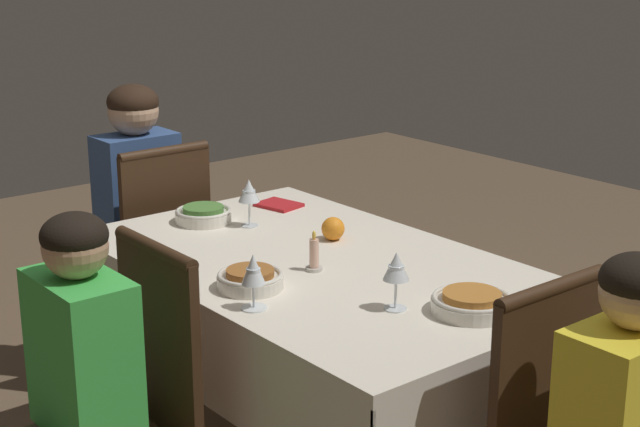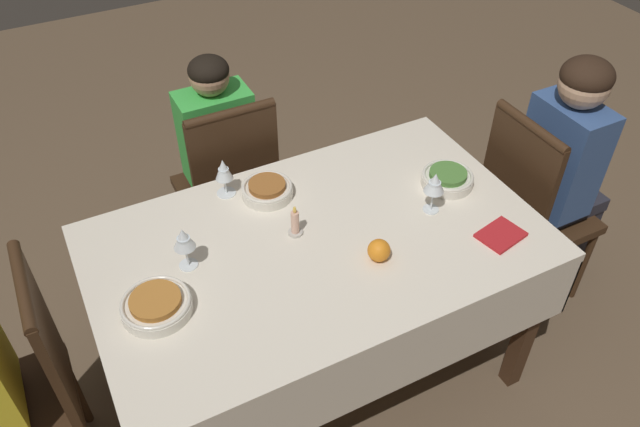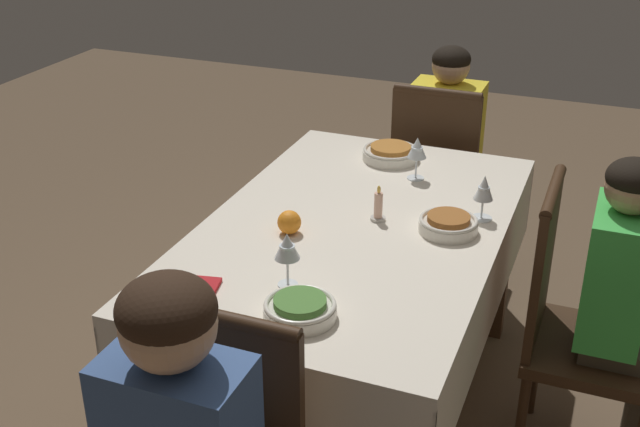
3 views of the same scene
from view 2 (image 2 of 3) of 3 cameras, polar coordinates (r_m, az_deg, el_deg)
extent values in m
plane|color=brown|center=(2.68, -0.18, -14.21)|extent=(8.00, 8.00, 0.00)
cube|color=silver|center=(2.10, -0.23, -2.77)|extent=(1.51, 0.92, 0.04)
cube|color=silver|center=(2.51, -4.94, 1.31)|extent=(1.51, 0.01, 0.26)
cube|color=silver|center=(1.97, 6.02, -14.19)|extent=(1.51, 0.01, 0.26)
cube|color=silver|center=(2.54, 15.02, 0.33)|extent=(0.01, 0.92, 0.26)
cube|color=silver|center=(2.10, -19.16, -12.06)|extent=(0.01, 0.92, 0.26)
cube|color=#3D2616|center=(2.88, 8.43, 1.03)|extent=(0.06, 0.06, 0.72)
cube|color=#3D2616|center=(2.53, -18.46, -8.22)|extent=(0.06, 0.06, 0.72)
cube|color=#3D2616|center=(2.49, 18.49, -9.47)|extent=(0.06, 0.06, 0.72)
cube|color=#382314|center=(2.84, 19.30, -0.24)|extent=(0.40, 0.40, 0.04)
cube|color=#382314|center=(2.56, 17.62, 2.98)|extent=(0.03, 0.37, 0.50)
cylinder|color=#382314|center=(2.42, 18.82, 7.58)|extent=(0.04, 0.36, 0.04)
cylinder|color=#382314|center=(3.02, 22.91, -4.35)|extent=(0.03, 0.03, 0.41)
cylinder|color=#382314|center=(3.17, 18.65, -0.44)|extent=(0.03, 0.03, 0.41)
cylinder|color=#382314|center=(2.81, 18.02, -6.81)|extent=(0.03, 0.03, 0.41)
cylinder|color=#382314|center=(2.97, 13.74, -2.49)|extent=(0.03, 0.03, 0.41)
cube|color=#382314|center=(2.29, -26.29, -16.18)|extent=(0.40, 0.40, 0.04)
cube|color=#382314|center=(2.06, -23.59, -10.67)|extent=(0.03, 0.37, 0.50)
cylinder|color=#382314|center=(1.89, -25.61, -5.96)|extent=(0.04, 0.36, 0.04)
cylinder|color=#382314|center=(2.55, -21.40, -14.78)|extent=(0.03, 0.03, 0.41)
cube|color=#382314|center=(2.83, -8.57, 1.97)|extent=(0.40, 0.40, 0.04)
cube|color=#382314|center=(2.53, -7.70, 4.30)|extent=(0.37, 0.03, 0.50)
cylinder|color=#382314|center=(2.39, -8.24, 9.05)|extent=(0.36, 0.04, 0.04)
cylinder|color=#382314|center=(3.14, -6.34, 1.56)|extent=(0.03, 0.03, 0.41)
cylinder|color=#382314|center=(3.08, -12.29, -0.36)|extent=(0.03, 0.03, 0.41)
cylinder|color=#382314|center=(2.90, -3.74, -2.35)|extent=(0.03, 0.03, 0.41)
cylinder|color=#382314|center=(2.83, -10.15, -4.54)|extent=(0.03, 0.03, 0.41)
cube|color=#282833|center=(3.09, 21.17, -1.91)|extent=(0.14, 0.22, 0.45)
cube|color=#282833|center=(2.88, 21.18, 1.20)|extent=(0.31, 0.24, 0.06)
cube|color=#38568E|center=(2.67, 21.25, 4.97)|extent=(0.18, 0.30, 0.47)
sphere|color=#D6A884|center=(2.51, 23.06, 10.88)|extent=(0.19, 0.19, 0.19)
ellipsoid|color=black|center=(2.49, 23.26, 11.53)|extent=(0.19, 0.19, 0.13)
cube|color=#4C4233|center=(3.11, -9.49, 1.18)|extent=(0.23, 0.14, 0.45)
cube|color=#4C4233|center=(2.89, -9.47, 4.02)|extent=(0.24, 0.31, 0.06)
cube|color=green|center=(2.69, -9.40, 7.02)|extent=(0.30, 0.18, 0.41)
sphere|color=tan|center=(2.54, -10.10, 12.24)|extent=(0.16, 0.16, 0.16)
ellipsoid|color=black|center=(2.53, -10.18, 12.80)|extent=(0.16, 0.16, 0.11)
cylinder|color=silver|center=(2.35, 11.55, 3.02)|extent=(0.19, 0.19, 0.04)
torus|color=silver|center=(2.34, 11.62, 3.44)|extent=(0.19, 0.19, 0.01)
cylinder|color=#4C7F38|center=(2.33, 11.64, 3.56)|extent=(0.14, 0.14, 0.02)
cylinder|color=white|center=(2.24, 10.09, 0.38)|extent=(0.06, 0.06, 0.00)
cylinder|color=white|center=(2.21, 10.22, 1.22)|extent=(0.01, 0.01, 0.08)
cone|color=white|center=(2.16, 10.46, 2.81)|extent=(0.07, 0.07, 0.08)
cylinder|color=white|center=(2.17, 10.41, 2.50)|extent=(0.04, 0.04, 0.03)
cylinder|color=silver|center=(1.93, -14.69, -8.25)|extent=(0.21, 0.21, 0.04)
torus|color=silver|center=(1.91, -14.80, -7.82)|extent=(0.21, 0.21, 0.01)
cylinder|color=#B2702D|center=(1.91, -14.83, -7.71)|extent=(0.15, 0.15, 0.02)
cylinder|color=white|center=(2.05, -11.92, -4.61)|extent=(0.06, 0.06, 0.00)
cylinder|color=white|center=(2.02, -12.08, -3.80)|extent=(0.01, 0.01, 0.08)
cone|color=white|center=(1.97, -12.39, -2.23)|extent=(0.07, 0.07, 0.07)
cylinder|color=white|center=(1.98, -12.33, -2.54)|extent=(0.04, 0.04, 0.03)
cylinder|color=silver|center=(2.26, -4.83, 2.02)|extent=(0.19, 0.19, 0.04)
torus|color=silver|center=(2.25, -4.86, 2.45)|extent=(0.18, 0.18, 0.01)
cylinder|color=#995B28|center=(2.24, -4.87, 2.57)|extent=(0.13, 0.13, 0.02)
cylinder|color=white|center=(2.30, -8.55, 1.88)|extent=(0.07, 0.07, 0.00)
cylinder|color=white|center=(2.27, -8.64, 2.56)|extent=(0.01, 0.01, 0.07)
cone|color=white|center=(2.23, -8.83, 4.03)|extent=(0.06, 0.06, 0.08)
cylinder|color=white|center=(2.24, -8.78, 3.70)|extent=(0.04, 0.04, 0.04)
cylinder|color=beige|center=(2.11, -2.26, -1.75)|extent=(0.05, 0.05, 0.01)
cylinder|color=beige|center=(2.08, -2.29, -0.80)|extent=(0.03, 0.03, 0.09)
ellipsoid|color=#F9C64C|center=(2.04, -2.34, 0.33)|extent=(0.01, 0.01, 0.03)
sphere|color=orange|center=(2.01, 5.41, -3.37)|extent=(0.07, 0.07, 0.07)
cube|color=red|center=(2.19, 16.20, -1.89)|extent=(0.17, 0.14, 0.01)
camera|label=1|loc=(3.45, -55.43, 17.01)|focal=55.00mm
camera|label=3|loc=(3.54, 31.80, 31.85)|focal=45.00mm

